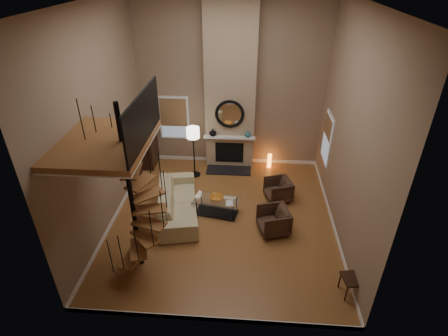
# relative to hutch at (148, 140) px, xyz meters

# --- Properties ---
(ground) EXTENTS (6.00, 6.50, 0.01)m
(ground) POSITION_rel_hutch_xyz_m (2.75, -2.81, -0.95)
(ground) COLOR #AB6F37
(ground) RESTS_ON ground
(back_wall) EXTENTS (6.00, 0.02, 5.50)m
(back_wall) POSITION_rel_hutch_xyz_m (2.75, 0.44, 1.80)
(back_wall) COLOR #90765D
(back_wall) RESTS_ON ground
(front_wall) EXTENTS (6.00, 0.02, 5.50)m
(front_wall) POSITION_rel_hutch_xyz_m (2.75, -6.06, 1.80)
(front_wall) COLOR #90765D
(front_wall) RESTS_ON ground
(left_wall) EXTENTS (0.02, 6.50, 5.50)m
(left_wall) POSITION_rel_hutch_xyz_m (-0.25, -2.81, 1.80)
(left_wall) COLOR #90765D
(left_wall) RESTS_ON ground
(right_wall) EXTENTS (0.02, 6.50, 5.50)m
(right_wall) POSITION_rel_hutch_xyz_m (5.75, -2.81, 1.80)
(right_wall) COLOR #90765D
(right_wall) RESTS_ON ground
(ceiling) EXTENTS (6.00, 6.50, 0.01)m
(ceiling) POSITION_rel_hutch_xyz_m (2.75, -2.81, 4.54)
(ceiling) COLOR silver
(ceiling) RESTS_ON back_wall
(baseboard_back) EXTENTS (6.00, 0.02, 0.12)m
(baseboard_back) POSITION_rel_hutch_xyz_m (2.75, 0.43, -0.89)
(baseboard_back) COLOR white
(baseboard_back) RESTS_ON ground
(baseboard_front) EXTENTS (6.00, 0.02, 0.12)m
(baseboard_front) POSITION_rel_hutch_xyz_m (2.75, -6.05, -0.89)
(baseboard_front) COLOR white
(baseboard_front) RESTS_ON ground
(baseboard_left) EXTENTS (0.02, 6.50, 0.12)m
(baseboard_left) POSITION_rel_hutch_xyz_m (-0.24, -2.81, -0.89)
(baseboard_left) COLOR white
(baseboard_left) RESTS_ON ground
(baseboard_right) EXTENTS (0.02, 6.50, 0.12)m
(baseboard_right) POSITION_rel_hutch_xyz_m (5.74, -2.81, -0.89)
(baseboard_right) COLOR white
(baseboard_right) RESTS_ON ground
(chimney_breast) EXTENTS (1.60, 0.38, 5.50)m
(chimney_breast) POSITION_rel_hutch_xyz_m (2.75, 0.25, 1.80)
(chimney_breast) COLOR tan
(chimney_breast) RESTS_ON ground
(hearth) EXTENTS (1.50, 0.60, 0.04)m
(hearth) POSITION_rel_hutch_xyz_m (2.75, -0.24, -0.93)
(hearth) COLOR black
(hearth) RESTS_ON ground
(firebox) EXTENTS (0.95, 0.02, 0.72)m
(firebox) POSITION_rel_hutch_xyz_m (2.75, 0.05, -0.40)
(firebox) COLOR black
(firebox) RESTS_ON chimney_breast
(mantel) EXTENTS (1.70, 0.18, 0.06)m
(mantel) POSITION_rel_hutch_xyz_m (2.75, -0.03, 0.20)
(mantel) COLOR white
(mantel) RESTS_ON chimney_breast
(mirror_frame) EXTENTS (0.94, 0.10, 0.94)m
(mirror_frame) POSITION_rel_hutch_xyz_m (2.75, 0.03, 1.00)
(mirror_frame) COLOR black
(mirror_frame) RESTS_ON chimney_breast
(mirror_disc) EXTENTS (0.80, 0.01, 0.80)m
(mirror_disc) POSITION_rel_hutch_xyz_m (2.75, 0.04, 1.00)
(mirror_disc) COLOR white
(mirror_disc) RESTS_ON chimney_breast
(vase_left) EXTENTS (0.24, 0.24, 0.25)m
(vase_left) POSITION_rel_hutch_xyz_m (2.20, 0.01, 0.35)
(vase_left) COLOR black
(vase_left) RESTS_ON mantel
(vase_right) EXTENTS (0.20, 0.20, 0.21)m
(vase_right) POSITION_rel_hutch_xyz_m (3.35, 0.01, 0.33)
(vase_right) COLOR #1C5A62
(vase_right) RESTS_ON mantel
(window_back) EXTENTS (1.02, 0.06, 1.52)m
(window_back) POSITION_rel_hutch_xyz_m (0.85, 0.41, 0.67)
(window_back) COLOR white
(window_back) RESTS_ON back_wall
(window_right) EXTENTS (0.06, 1.02, 1.52)m
(window_right) POSITION_rel_hutch_xyz_m (5.72, -0.81, 0.68)
(window_right) COLOR white
(window_right) RESTS_ON right_wall
(entry_door) EXTENTS (0.10, 1.05, 2.16)m
(entry_door) POSITION_rel_hutch_xyz_m (-0.20, -1.01, 0.10)
(entry_door) COLOR white
(entry_door) RESTS_ON ground
(loft) EXTENTS (1.70, 2.20, 1.09)m
(loft) POSITION_rel_hutch_xyz_m (0.71, -4.61, 2.29)
(loft) COLOR #935D30
(loft) RESTS_ON left_wall
(spiral_stair) EXTENTS (1.47, 1.47, 4.06)m
(spiral_stair) POSITION_rel_hutch_xyz_m (0.97, -4.60, 0.83)
(spiral_stair) COLOR black
(spiral_stair) RESTS_ON ground
(hutch) EXTENTS (0.41, 0.87, 1.94)m
(hutch) POSITION_rel_hutch_xyz_m (0.00, 0.00, 0.00)
(hutch) COLOR black
(hutch) RESTS_ON ground
(sofa) EXTENTS (1.50, 2.76, 0.76)m
(sofa) POSITION_rel_hutch_xyz_m (1.46, -2.63, -0.55)
(sofa) COLOR #C8BA8B
(sofa) RESTS_ON ground
(armchair_near) EXTENTS (0.90, 0.89, 0.66)m
(armchair_near) POSITION_rel_hutch_xyz_m (4.37, -1.77, -0.60)
(armchair_near) COLOR #432B1F
(armchair_near) RESTS_ON ground
(armchair_far) EXTENTS (0.94, 0.93, 0.70)m
(armchair_far) POSITION_rel_hutch_xyz_m (4.17, -3.21, -0.60)
(armchair_far) COLOR #432B1F
(armchair_far) RESTS_ON ground
(coffee_table) EXTENTS (1.37, 0.86, 0.47)m
(coffee_table) POSITION_rel_hutch_xyz_m (2.55, -2.57, -0.67)
(coffee_table) COLOR silver
(coffee_table) RESTS_ON ground
(bowl) EXTENTS (0.39, 0.39, 0.10)m
(bowl) POSITION_rel_hutch_xyz_m (2.55, -2.52, -0.45)
(bowl) COLOR orange
(bowl) RESTS_ON coffee_table
(book) EXTENTS (0.22, 0.28, 0.03)m
(book) POSITION_rel_hutch_xyz_m (2.90, -2.72, -0.49)
(book) COLOR gray
(book) RESTS_ON coffee_table
(floor_lamp) EXTENTS (0.42, 0.42, 1.72)m
(floor_lamp) POSITION_rel_hutch_xyz_m (1.64, -0.58, 0.46)
(floor_lamp) COLOR black
(floor_lamp) RESTS_ON ground
(accent_lamp) EXTENTS (0.14, 0.14, 0.49)m
(accent_lamp) POSITION_rel_hutch_xyz_m (4.13, 0.12, -0.70)
(accent_lamp) COLOR orange
(accent_lamp) RESTS_ON ground
(side_chair) EXTENTS (0.51, 0.50, 0.95)m
(side_chair) POSITION_rel_hutch_xyz_m (5.76, -5.13, -0.42)
(side_chair) COLOR black
(side_chair) RESTS_ON ground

